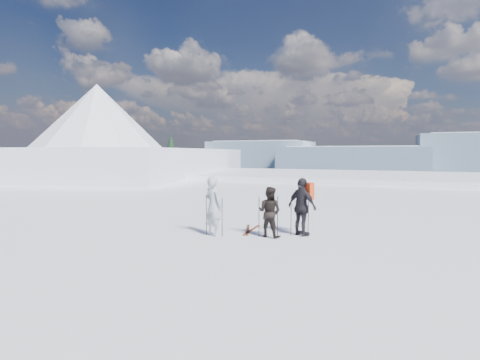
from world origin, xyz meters
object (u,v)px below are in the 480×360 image
object	(u,v)px
skier_grey	(213,206)
skier_pack	(302,207)
skier_dark	(270,212)
skis_loose	(250,230)

from	to	relation	value
skier_grey	skier_pack	world-z (taller)	skier_grey
skier_dark	skier_pack	bearing A→B (deg)	-139.56
skier_grey	skier_pack	xyz separation A→B (m)	(2.62, 1.03, -0.02)
skier_grey	skier_dark	size ratio (longest dim) A/B	1.19
skier_grey	skier_dark	xyz separation A→B (m)	(1.72, 0.48, -0.15)
skis_loose	skier_dark	bearing A→B (deg)	-36.73
skier_dark	skis_loose	size ratio (longest dim) A/B	0.93
skier_grey	skis_loose	xyz separation A→B (m)	(0.80, 1.16, -0.93)
skier_dark	skis_loose	distance (m)	1.38
skier_dark	skier_pack	world-z (taller)	skier_pack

